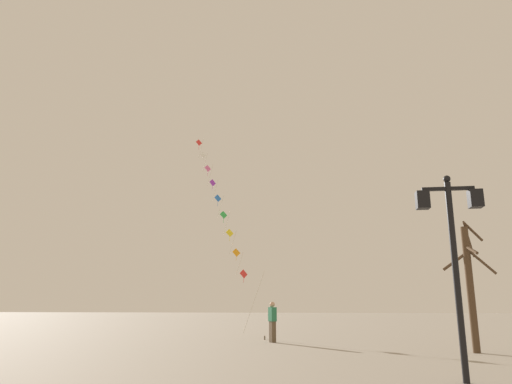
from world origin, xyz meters
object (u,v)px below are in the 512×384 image
twin_lantern_lamp_post (452,234)px  bare_tree (470,283)px  kite_train (221,209)px  kite_flyer (272,321)px

twin_lantern_lamp_post → bare_tree: 7.07m
kite_train → kite_flyer: bearing=-59.2°
twin_lantern_lamp_post → kite_flyer: bearing=116.0°
kite_flyer → bare_tree: bare_tree is taller
kite_flyer → bare_tree: size_ratio=0.38×
twin_lantern_lamp_post → kite_flyer: twin_lantern_lamp_post is taller
kite_train → kite_flyer: kite_train is taller
twin_lantern_lamp_post → kite_train: kite_train is taller
twin_lantern_lamp_post → bare_tree: size_ratio=0.99×
kite_flyer → twin_lantern_lamp_post: bearing=175.0°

